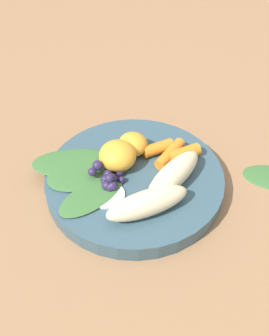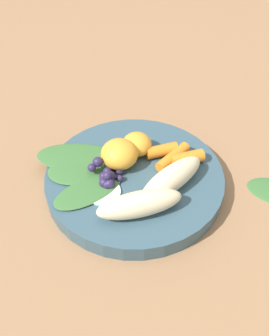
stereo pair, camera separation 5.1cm
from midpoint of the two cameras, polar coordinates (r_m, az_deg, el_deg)
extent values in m
plane|color=#99704C|center=(0.53, 2.73, -2.81)|extent=(2.40, 2.40, 0.00)
cylinder|color=#385666|center=(0.52, 2.77, -1.89)|extent=(0.25, 0.25, 0.02)
ellipsoid|color=beige|center=(0.49, 8.81, -1.77)|extent=(0.11, 0.09, 0.03)
ellipsoid|color=beige|center=(0.45, 3.82, -5.84)|extent=(0.11, 0.05, 0.03)
ellipsoid|color=#F4A833|center=(0.51, 0.44, 2.08)|extent=(0.05, 0.05, 0.04)
ellipsoid|color=#F4A833|center=(0.53, 3.10, 3.62)|extent=(0.04, 0.04, 0.03)
cylinder|color=orange|center=(0.53, 10.97, 1.39)|extent=(0.05, 0.03, 0.02)
cylinder|color=orange|center=(0.53, 8.78, 1.55)|extent=(0.06, 0.05, 0.02)
cylinder|color=orange|center=(0.54, 7.00, 2.61)|extent=(0.05, 0.03, 0.02)
sphere|color=#2D234C|center=(0.50, -0.86, -1.49)|extent=(0.01, 0.01, 0.01)
sphere|color=#2D234C|center=(0.50, -1.36, -0.92)|extent=(0.01, 0.01, 0.01)
sphere|color=#2D234C|center=(0.49, -1.82, -2.47)|extent=(0.01, 0.01, 0.01)
sphere|color=#2D234C|center=(0.49, -1.36, -2.76)|extent=(0.01, 0.01, 0.01)
sphere|color=#2D234C|center=(0.50, 0.55, -0.98)|extent=(0.01, 0.01, 0.01)
sphere|color=#2D234C|center=(0.49, -0.99, -2.62)|extent=(0.01, 0.01, 0.01)
sphere|color=#2D234C|center=(0.50, -2.91, 0.81)|extent=(0.01, 0.01, 0.01)
sphere|color=#2D234C|center=(0.50, -3.83, -0.38)|extent=(0.01, 0.01, 0.01)
sphere|color=#2D234C|center=(0.51, -0.78, 0.32)|extent=(0.01, 0.01, 0.01)
sphere|color=#2D234C|center=(0.50, 0.56, -1.80)|extent=(0.01, 0.01, 0.01)
sphere|color=#2D234C|center=(0.50, -2.06, -1.88)|extent=(0.01, 0.01, 0.01)
sphere|color=#2D234C|center=(0.49, -1.31, -1.36)|extent=(0.01, 0.01, 0.01)
sphere|color=#2D234C|center=(0.50, -1.89, -1.48)|extent=(0.01, 0.01, 0.01)
cylinder|color=white|center=(0.49, -1.96, -3.92)|extent=(0.05, 0.05, 0.00)
ellipsoid|color=#3D7038|center=(0.53, -5.60, 1.44)|extent=(0.15, 0.09, 0.00)
ellipsoid|color=#3D7038|center=(0.52, -5.59, -0.24)|extent=(0.10, 0.07, 0.00)
ellipsoid|color=#3D7038|center=(0.49, -4.38, -3.77)|extent=(0.11, 0.09, 0.00)
camera|label=1|loc=(0.03, -87.13, 2.80)|focal=38.85mm
camera|label=2|loc=(0.03, 92.87, -2.80)|focal=38.85mm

